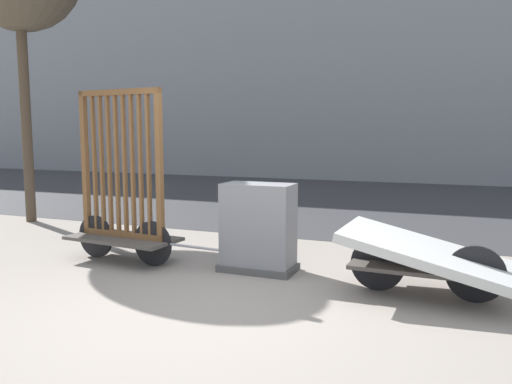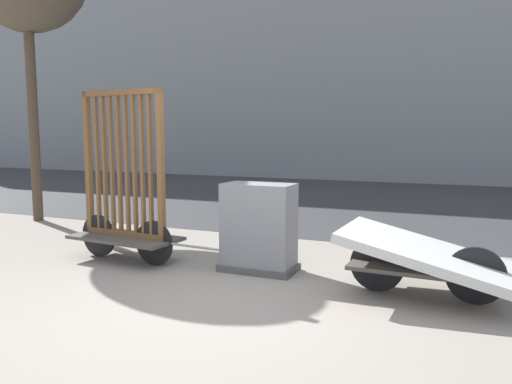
% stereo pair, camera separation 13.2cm
% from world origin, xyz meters
% --- Properties ---
extents(ground_plane, '(60.00, 60.00, 0.00)m').
position_xyz_m(ground_plane, '(0.00, 0.00, 0.00)').
color(ground_plane, gray).
extents(road_strip, '(56.00, 9.45, 0.01)m').
position_xyz_m(road_strip, '(0.00, 7.96, 0.00)').
color(road_strip, '#38383A').
rests_on(road_strip, ground_plane).
extents(bike_cart_with_bedframe, '(2.14, 0.78, 2.14)m').
position_xyz_m(bike_cart_with_bedframe, '(-1.80, 1.14, 0.74)').
color(bike_cart_with_bedframe, '#4C4742').
rests_on(bike_cart_with_bedframe, ground_plane).
extents(bike_cart_with_mattress, '(2.23, 1.13, 0.67)m').
position_xyz_m(bike_cart_with_mattress, '(1.80, 1.15, 0.41)').
color(bike_cart_with_mattress, '#4C4742').
rests_on(bike_cart_with_mattress, ground_plane).
extents(utility_cabinet, '(0.88, 0.50, 1.03)m').
position_xyz_m(utility_cabinet, '(-0.06, 1.38, 0.48)').
color(utility_cabinet, '#4C4C4C').
rests_on(utility_cabinet, ground_plane).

